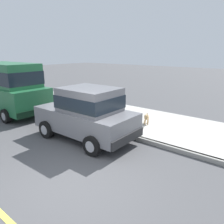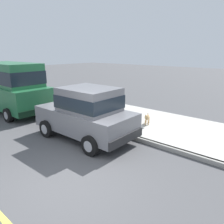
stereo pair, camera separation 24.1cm
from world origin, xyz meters
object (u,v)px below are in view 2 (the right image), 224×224
(car_grey_hatchback, at_px, (87,113))
(dog_tan, at_px, (147,118))
(fire_hydrant, at_px, (88,110))
(car_green_van, at_px, (11,85))

(car_grey_hatchback, distance_m, dog_tan, 2.67)
(car_grey_hatchback, height_order, dog_tan, car_grey_hatchback)
(fire_hydrant, bearing_deg, dog_tan, -70.15)
(car_green_van, bearing_deg, fire_hydrant, -69.24)
(car_grey_hatchback, relative_size, dog_tan, 5.45)
(car_grey_hatchback, height_order, car_green_van, car_green_van)
(car_green_van, xyz_separation_m, dog_tan, (2.45, -6.58, -0.97))
(car_green_van, height_order, dog_tan, car_green_van)
(dog_tan, height_order, fire_hydrant, fire_hydrant)
(car_green_van, xyz_separation_m, fire_hydrant, (1.52, -4.01, -0.92))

